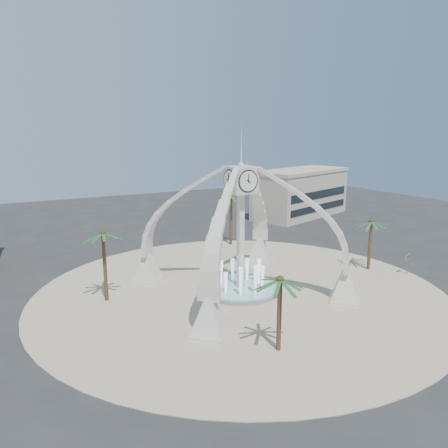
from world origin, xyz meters
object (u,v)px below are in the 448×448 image
palm_west (103,234)px  street_sign (408,259)px  palm_east (372,222)px  palm_south (280,281)px  palm_north (231,197)px  fountain (240,288)px  clock_tower (241,227)px

palm_west → street_sign: 32.39m
palm_east → palm_south: bearing=-153.0°
palm_north → fountain: bearing=-117.1°
fountain → palm_east: (16.36, -1.31, 5.28)m
clock_tower → palm_south: size_ratio=2.95×
clock_tower → palm_east: (16.36, -1.31, -0.92)m
palm_east → palm_north: palm_north is taller
palm_west → street_sign: bearing=-15.4°
fountain → palm_north: size_ratio=1.06×
street_sign → palm_north: bearing=104.7°
palm_north → palm_south: 30.10m
palm_west → palm_east: bearing=-10.3°
palm_north → palm_south: bearing=-113.4°
palm_north → street_sign: palm_north is taller
street_sign → palm_east: bearing=112.7°
clock_tower → fountain: 6.20m
fountain → palm_east: bearing=-4.6°
palm_east → street_sign: palm_east is taller
clock_tower → palm_east: clock_tower is taller
fountain → palm_west: (-12.21, 3.88, 6.12)m
fountain → palm_east: size_ratio=1.25×
fountain → palm_south: (-3.79, -11.59, 5.03)m
palm_south → palm_east: bearing=27.0°
clock_tower → palm_south: 12.25m
clock_tower → fountain: bearing=90.0°
palm_west → clock_tower: bearing=-17.6°
palm_east → palm_west: 29.05m
palm_east → palm_south: size_ratio=1.05×
palm_west → palm_north: palm_north is taller
clock_tower → palm_west: clock_tower is taller
palm_east → palm_south: (-20.15, -10.28, -0.25)m
palm_west → palm_north: 23.72m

